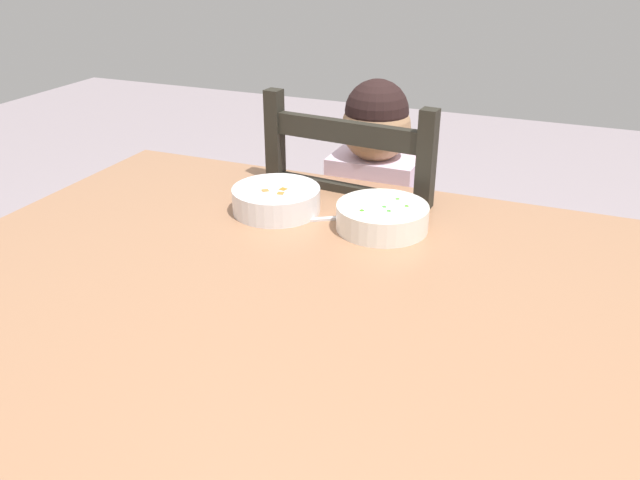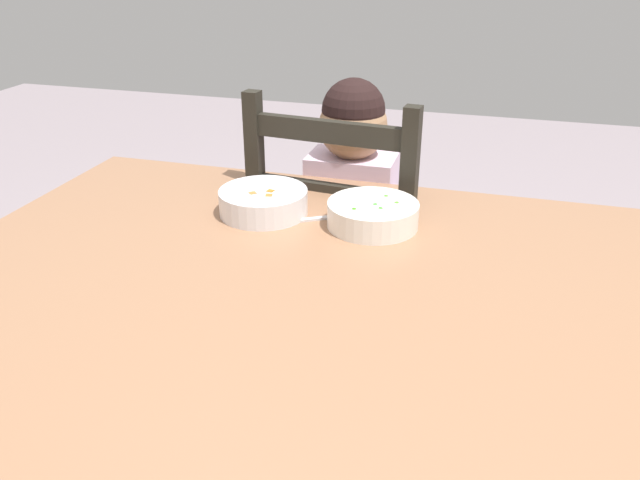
# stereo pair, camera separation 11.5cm
# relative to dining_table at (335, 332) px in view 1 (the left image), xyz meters

# --- Properties ---
(dining_table) EXTENTS (1.54, 1.05, 0.71)m
(dining_table) POSITION_rel_dining_table_xyz_m (0.00, 0.00, 0.00)
(dining_table) COLOR #9B6D4E
(dining_table) RESTS_ON ground
(dining_chair) EXTENTS (0.46, 0.46, 0.93)m
(dining_chair) POSITION_rel_dining_table_xyz_m (-0.13, 0.57, -0.19)
(dining_chair) COLOR black
(dining_chair) RESTS_ON ground
(child_figure) EXTENTS (0.32, 0.31, 0.95)m
(child_figure) POSITION_rel_dining_table_xyz_m (-0.12, 0.57, -0.01)
(child_figure) COLOR silver
(child_figure) RESTS_ON ground
(bowl_of_peas) EXTENTS (0.19, 0.19, 0.05)m
(bowl_of_peas) POSITION_rel_dining_table_xyz_m (-0.01, 0.28, 0.11)
(bowl_of_peas) COLOR white
(bowl_of_peas) RESTS_ON dining_table
(bowl_of_carrots) EXTENTS (0.19, 0.19, 0.05)m
(bowl_of_carrots) POSITION_rel_dining_table_xyz_m (-0.24, 0.28, 0.11)
(bowl_of_carrots) COLOR white
(bowl_of_carrots) RESTS_ON dining_table
(spoon) EXTENTS (0.13, 0.09, 0.01)m
(spoon) POSITION_rel_dining_table_xyz_m (-0.16, 0.25, 0.08)
(spoon) COLOR silver
(spoon) RESTS_ON dining_table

